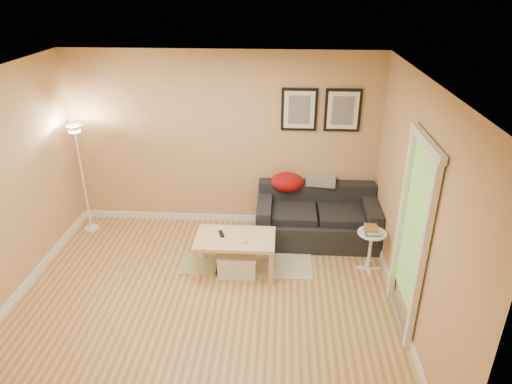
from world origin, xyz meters
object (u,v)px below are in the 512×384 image
coffee_table (236,254)px  side_table (370,251)px  sofa (317,216)px  storage_bin (238,263)px  floor_lamp (84,182)px  book_stack (372,230)px

coffee_table → side_table: side_table is taller
sofa → side_table: sofa is taller
sofa → storage_bin: 1.41m
sofa → floor_lamp: floor_lamp is taller
side_table → book_stack: 0.31m
book_stack → storage_bin: bearing=164.7°
storage_bin → book_stack: size_ratio=2.09×
book_stack → floor_lamp: (-4.01, 0.80, 0.18)m
sofa → coffee_table: (-1.08, -0.87, -0.12)m
storage_bin → side_table: (1.69, 0.19, 0.12)m
side_table → floor_lamp: 4.13m
coffee_table → book_stack: (1.71, 0.14, 0.34)m
sofa → book_stack: (0.63, -0.73, 0.22)m
coffee_table → side_table: (1.72, 0.14, 0.03)m
floor_lamp → storage_bin: bearing=-22.9°
side_table → book_stack: book_stack is taller
sofa → book_stack: size_ratio=7.17×
storage_bin → floor_lamp: 2.60m
side_table → floor_lamp: (-4.02, 0.80, 0.50)m
coffee_table → sofa: bearing=49.4°
storage_bin → book_stack: book_stack is taller
coffee_table → side_table: size_ratio=1.82×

